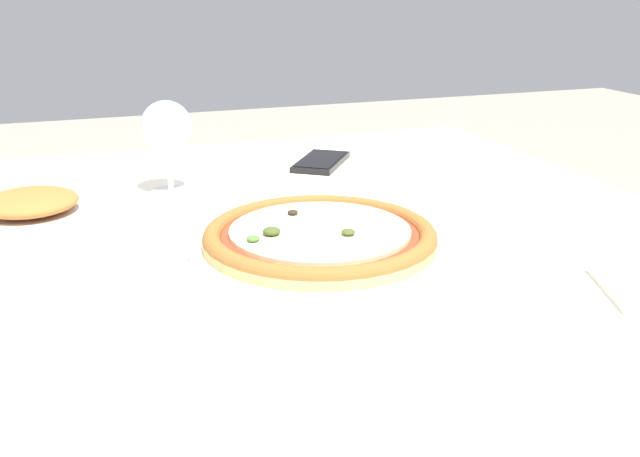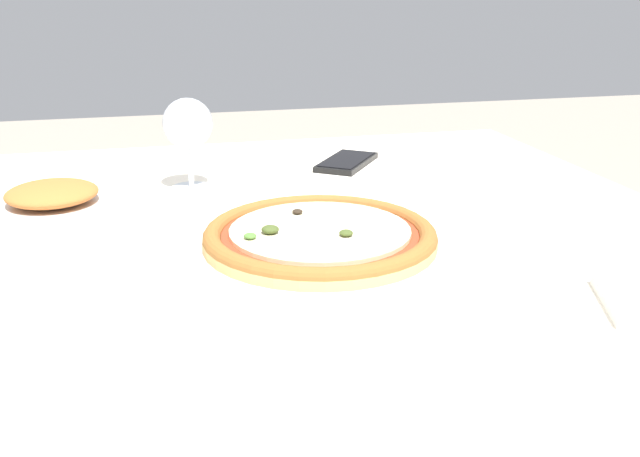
{
  "view_description": "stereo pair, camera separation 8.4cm",
  "coord_description": "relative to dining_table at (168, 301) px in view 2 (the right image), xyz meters",
  "views": [
    {
      "loc": [
        -0.09,
        -0.81,
        1.04
      ],
      "look_at": [
        0.18,
        -0.06,
        0.76
      ],
      "focal_mm": 40.0,
      "sensor_mm": 36.0,
      "label": 1
    },
    {
      "loc": [
        -0.01,
        -0.84,
        1.04
      ],
      "look_at": [
        0.18,
        -0.06,
        0.76
      ],
      "focal_mm": 40.0,
      "sensor_mm": 36.0,
      "label": 2
    }
  ],
  "objects": [
    {
      "name": "dining_table",
      "position": [
        0.0,
        0.0,
        0.0
      ],
      "size": [
        1.43,
        1.13,
        0.73
      ],
      "color": "brown",
      "rests_on": "ground_plane"
    },
    {
      "name": "cell_phone",
      "position": [
        0.33,
        0.34,
        0.08
      ],
      "size": [
        0.14,
        0.16,
        0.01
      ],
      "color": "black",
      "rests_on": "dining_table"
    },
    {
      "name": "wine_glass_far_right",
      "position": [
        0.05,
        0.25,
        0.17
      ],
      "size": [
        0.08,
        0.08,
        0.14
      ],
      "color": "silver",
      "rests_on": "dining_table"
    },
    {
      "name": "side_plate",
      "position": [
        -0.15,
        0.19,
        0.09
      ],
      "size": [
        0.22,
        0.22,
        0.04
      ],
      "color": "white",
      "rests_on": "dining_table"
    },
    {
      "name": "pizza_plate",
      "position": [
        0.18,
        -0.06,
        0.09
      ],
      "size": [
        0.31,
        0.31,
        0.04
      ],
      "color": "white",
      "rests_on": "dining_table"
    }
  ]
}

